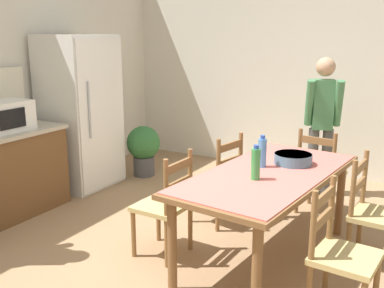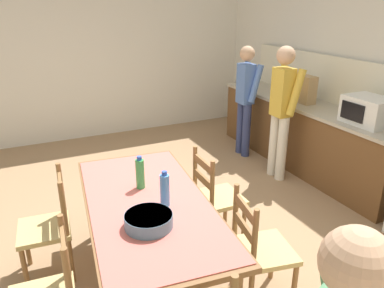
% 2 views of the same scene
% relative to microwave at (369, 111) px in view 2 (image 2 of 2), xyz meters
% --- Properties ---
extents(ground_plane, '(8.32, 8.32, 0.00)m').
position_rel_microwave_xyz_m(ground_plane, '(-0.22, -2.21, -1.04)').
color(ground_plane, '#9E7A56').
extents(wall_left, '(0.12, 5.20, 2.90)m').
position_rel_microwave_xyz_m(wall_left, '(-3.48, -2.21, 0.41)').
color(wall_left, silver).
rests_on(wall_left, ground).
extents(kitchen_counter, '(3.08, 0.66, 0.89)m').
position_rel_microwave_xyz_m(kitchen_counter, '(-0.98, 0.02, -0.59)').
color(kitchen_counter, brown).
rests_on(kitchen_counter, ground).
extents(counter_splashback, '(3.04, 0.03, 0.60)m').
position_rel_microwave_xyz_m(counter_splashback, '(-0.97, 0.33, 0.15)').
color(counter_splashback, '#EFE8CB').
rests_on(counter_splashback, kitchen_counter).
extents(microwave, '(0.50, 0.39, 0.30)m').
position_rel_microwave_xyz_m(microwave, '(0.00, 0.00, 0.00)').
color(microwave, white).
rests_on(microwave, kitchen_counter).
extents(paper_bag, '(0.24, 0.16, 0.36)m').
position_rel_microwave_xyz_m(paper_bag, '(-0.99, -0.01, 0.03)').
color(paper_bag, tan).
rests_on(paper_bag, kitchen_counter).
extents(dining_table, '(1.94, 1.07, 0.77)m').
position_rel_microwave_xyz_m(dining_table, '(0.38, -2.67, -0.36)').
color(dining_table, brown).
rests_on(dining_table, ground).
extents(bottle_near_centre, '(0.07, 0.07, 0.27)m').
position_rel_microwave_xyz_m(bottle_near_centre, '(0.14, -2.65, -0.15)').
color(bottle_near_centre, green).
rests_on(bottle_near_centre, dining_table).
extents(bottle_off_centre, '(0.07, 0.07, 0.27)m').
position_rel_microwave_xyz_m(bottle_off_centre, '(0.48, -2.57, -0.15)').
color(bottle_off_centre, '#4C8ED6').
rests_on(bottle_off_centre, dining_table).
extents(serving_bowl, '(0.32, 0.32, 0.09)m').
position_rel_microwave_xyz_m(serving_bowl, '(0.69, -2.77, -0.22)').
color(serving_bowl, slate).
rests_on(serving_bowl, dining_table).
extents(chair_side_far_left, '(0.43, 0.41, 0.91)m').
position_rel_microwave_xyz_m(chair_side_far_left, '(0.04, -1.90, -0.60)').
color(chair_side_far_left, olive).
rests_on(chair_side_far_left, ground).
extents(chair_side_near_left, '(0.45, 0.43, 0.91)m').
position_rel_microwave_xyz_m(chair_side_near_left, '(-0.12, -3.36, -0.60)').
color(chair_side_near_left, olive).
rests_on(chair_side_near_left, ground).
extents(chair_side_far_right, '(0.49, 0.47, 0.91)m').
position_rel_microwave_xyz_m(chair_side_far_right, '(0.86, -1.99, -0.60)').
color(chair_side_far_right, olive).
rests_on(chair_side_far_right, ground).
extents(person_at_sink, '(0.40, 0.27, 1.59)m').
position_rel_microwave_xyz_m(person_at_sink, '(-1.66, -0.50, -0.15)').
color(person_at_sink, navy).
rests_on(person_at_sink, ground).
extents(person_at_counter, '(0.42, 0.29, 1.67)m').
position_rel_microwave_xyz_m(person_at_counter, '(-0.82, -0.52, -0.10)').
color(person_at_counter, silver).
rests_on(person_at_counter, ground).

